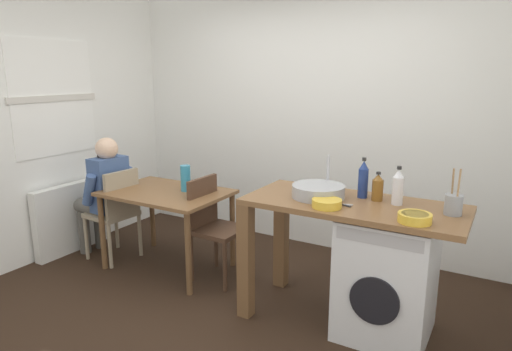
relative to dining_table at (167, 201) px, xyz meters
name	(u,v)px	position (x,y,z in m)	size (l,w,h in m)	color
ground_plane	(218,315)	(0.89, -0.49, -0.64)	(5.46, 5.46, 0.00)	black
wall_back	(314,117)	(0.89, 1.26, 0.71)	(4.60, 0.10, 2.70)	white
wall_window_side	(24,121)	(-1.25, -0.48, 0.71)	(0.12, 3.80, 2.70)	white
radiator	(70,218)	(-1.13, -0.19, -0.29)	(0.10, 0.80, 0.70)	white
dining_table	(167,201)	(0.00, 0.00, 0.00)	(1.10, 0.76, 0.74)	brown
chair_person_seat	(116,210)	(-0.55, -0.11, -0.14)	(0.43, 0.43, 0.90)	gray
chair_opposite	(213,222)	(0.48, 0.05, -0.14)	(0.41, 0.41, 0.90)	#4C3323
seated_person	(104,191)	(-0.71, -0.09, 0.03)	(0.52, 0.52, 1.20)	#595651
kitchen_counter	(324,219)	(1.56, -0.08, 0.12)	(1.50, 0.68, 0.92)	brown
washing_machine	(387,276)	(2.04, -0.09, -0.21)	(0.60, 0.61, 0.86)	silver
sink_basin	(318,191)	(1.51, -0.08, 0.32)	(0.38, 0.38, 0.09)	#9EA0A5
tap	(328,173)	(1.51, 0.10, 0.42)	(0.02, 0.02, 0.28)	#B2B2B7
bottle_tall_green	(363,180)	(1.79, 0.07, 0.41)	(0.07, 0.07, 0.29)	navy
bottle_squat_brown	(378,188)	(1.90, 0.05, 0.37)	(0.08, 0.08, 0.21)	brown
bottle_clear_small	(398,187)	(2.04, 0.02, 0.40)	(0.08, 0.08, 0.27)	silver
mixing_bowl	(327,203)	(1.66, -0.28, 0.31)	(0.20, 0.20, 0.06)	gold
utensil_crock	(454,204)	(2.40, -0.03, 0.35)	(0.11, 0.11, 0.30)	gray
colander	(415,217)	(2.22, -0.30, 0.31)	(0.20, 0.20, 0.06)	gold
vase	(186,178)	(0.15, 0.10, 0.22)	(0.09, 0.09, 0.24)	teal
scissors	(342,204)	(1.72, -0.18, 0.28)	(0.15, 0.06, 0.01)	#B2B2B7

